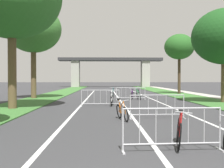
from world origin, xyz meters
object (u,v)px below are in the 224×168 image
object	(u,v)px
tree_left_pine_far	(33,29)
bicycle_red_0	(179,132)
tree_right_pine_near	(179,47)
crowd_barrier_fourth	(131,94)
bicycle_green_4	(138,95)
bicycle_orange_1	(122,112)
bicycle_white_2	(112,100)
crowd_barrier_second	(157,107)
crowd_barrier_third	(100,98)
bicycle_purple_5	(132,95)
crowd_barrier_nearest	(172,129)
bicycle_teal_6	(113,95)

from	to	relation	value
tree_left_pine_far	bicycle_red_0	size ratio (longest dim) A/B	5.06
tree_right_pine_near	crowd_barrier_fourth	distance (m)	12.00
bicycle_green_4	bicycle_orange_1	bearing A→B (deg)	-104.33
tree_right_pine_near	bicycle_white_2	xyz separation A→B (m)	(-8.19, -13.81, -5.07)
tree_right_pine_near	bicycle_orange_1	world-z (taller)	tree_right_pine_near
bicycle_green_4	tree_right_pine_near	bearing A→B (deg)	51.58
crowd_barrier_fourth	bicycle_green_4	xyz separation A→B (m)	(0.69, 0.38, -0.16)
bicycle_green_4	bicycle_red_0	bearing A→B (deg)	-97.28
tree_left_pine_far	tree_right_pine_near	world-z (taller)	tree_left_pine_far
bicycle_red_0	tree_right_pine_near	bearing A→B (deg)	-91.92
bicycle_green_4	crowd_barrier_fourth	bearing A→B (deg)	-155.32
crowd_barrier_fourth	bicycle_orange_1	xyz separation A→B (m)	(-1.44, -11.17, -0.17)
crowd_barrier_second	bicycle_orange_1	distance (m)	1.63
crowd_barrier_third	bicycle_green_4	bearing A→B (deg)	61.50
tree_right_pine_near	crowd_barrier_third	xyz separation A→B (m)	(-8.93, -14.20, -4.92)
bicycle_red_0	bicycle_green_4	bearing A→B (deg)	-79.92
bicycle_orange_1	bicycle_purple_5	xyz separation A→B (m)	(1.58, 11.59, 0.01)
tree_right_pine_near	crowd_barrier_third	size ratio (longest dim) A/B	2.83
bicycle_orange_1	bicycle_red_0	bearing A→B (deg)	91.45
bicycle_purple_5	crowd_barrier_nearest	bearing A→B (deg)	101.26
bicycle_red_0	bicycle_teal_6	size ratio (longest dim) A/B	0.94
bicycle_purple_5	crowd_barrier_third	bearing A→B (deg)	79.67
crowd_barrier_third	bicycle_teal_6	xyz separation A→B (m)	(0.93, 4.98, -0.13)
bicycle_teal_6	bicycle_orange_1	bearing A→B (deg)	-91.37
crowd_barrier_nearest	bicycle_purple_5	size ratio (longest dim) A/B	1.55
bicycle_red_0	bicycle_white_2	size ratio (longest dim) A/B	0.96
bicycle_orange_1	tree_right_pine_near	bearing A→B (deg)	-124.62
crowd_barrier_third	crowd_barrier_second	bearing A→B (deg)	-64.45
tree_left_pine_far	bicycle_orange_1	distance (m)	15.66
tree_right_pine_near	bicycle_teal_6	world-z (taller)	tree_right_pine_near
bicycle_white_2	bicycle_green_4	bearing A→B (deg)	71.98
crowd_barrier_second	bicycle_purple_5	xyz separation A→B (m)	(0.01, 11.20, -0.16)
tree_left_pine_far	tree_right_pine_near	distance (m)	16.59
tree_left_pine_far	bicycle_white_2	size ratio (longest dim) A/B	4.85
crowd_barrier_third	crowd_barrier_fourth	xyz separation A→B (m)	(2.44, 5.39, 0.00)
bicycle_white_2	bicycle_teal_6	world-z (taller)	bicycle_teal_6
crowd_barrier_third	crowd_barrier_fourth	bearing A→B (deg)	65.65
crowd_barrier_third	bicycle_orange_1	xyz separation A→B (m)	(1.00, -5.78, -0.17)
tree_left_pine_far	crowd_barrier_nearest	bearing A→B (deg)	-66.06
bicycle_purple_5	bicycle_green_4	bearing A→B (deg)	-170.78
bicycle_orange_1	bicycle_green_4	xyz separation A→B (m)	(2.13, 11.55, 0.01)
crowd_barrier_second	bicycle_orange_1	xyz separation A→B (m)	(-1.57, -0.39, -0.17)
crowd_barrier_second	bicycle_white_2	distance (m)	6.06
tree_right_pine_near	bicycle_teal_6	xyz separation A→B (m)	(-8.00, -9.22, -5.05)
tree_left_pine_far	bicycle_orange_1	xyz separation A→B (m)	(7.00, -12.77, -5.76)
tree_left_pine_far	crowd_barrier_nearest	size ratio (longest dim) A/B	3.35
tree_right_pine_near	bicycle_purple_5	size ratio (longest dim) A/B	4.37
crowd_barrier_nearest	crowd_barrier_fourth	xyz separation A→B (m)	(0.55, 16.17, 0.00)
crowd_barrier_third	bicycle_orange_1	bearing A→B (deg)	-80.16
crowd_barrier_nearest	bicycle_red_0	distance (m)	0.54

